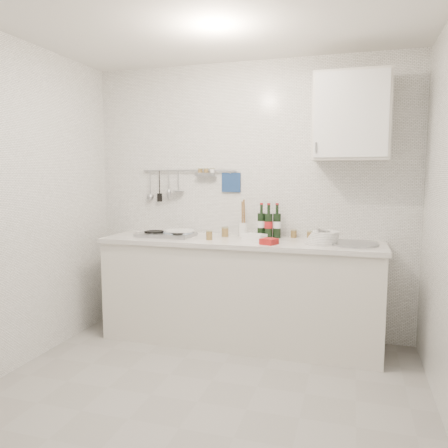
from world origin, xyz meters
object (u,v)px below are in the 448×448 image
Objects in this scene: plate_stack_hob at (178,233)px; utensil_crock at (243,228)px; wall_cabinet at (351,117)px; plate_stack_sink at (323,237)px; wine_bottles at (269,221)px.

utensil_crock reaches higher than plate_stack_hob.
wall_cabinet is 1.01m from plate_stack_sink.
plate_stack_hob is at bearing 177.27° from plate_stack_sink.
wall_cabinet reaches higher than utensil_crock.
wine_bottles reaches higher than plate_stack_hob.
utensil_crock is at bearing 14.72° from plate_stack_hob.
wall_cabinet is 2.47× the size of plate_stack_sink.
wall_cabinet is 1.81m from plate_stack_hob.
plate_stack_sink is at bearing -20.19° from wine_bottles.
wall_cabinet is at bearing -4.04° from wine_bottles.
utensil_crock reaches higher than plate_stack_sink.
plate_stack_hob is 0.60m from utensil_crock.
wine_bottles is (-0.68, 0.05, -0.87)m from wall_cabinet.
plate_stack_sink is (-0.19, -0.13, -0.98)m from wall_cabinet.
utensil_crock is at bearing 171.86° from wine_bottles.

